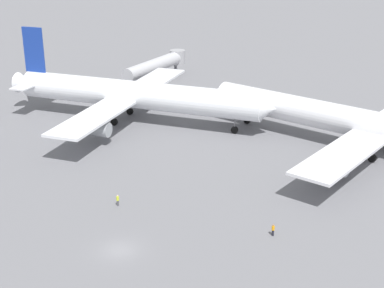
% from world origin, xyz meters
% --- Properties ---
extents(ground_plane, '(600.00, 600.00, 0.00)m').
position_xyz_m(ground_plane, '(0.00, 0.00, 0.00)').
color(ground_plane, slate).
extents(airliner_at_gate_left, '(53.37, 47.02, 16.83)m').
position_xyz_m(airliner_at_gate_left, '(-17.14, 42.77, 5.28)').
color(airliner_at_gate_left, white).
rests_on(airliner_at_gate_left, ground).
extents(airliner_being_pushed, '(58.64, 47.45, 15.61)m').
position_xyz_m(airliner_being_pushed, '(24.92, 40.93, 4.72)').
color(airliner_being_pushed, silver).
rests_on(airliner_being_pushed, ground).
extents(pushback_tug, '(9.63, 4.88, 2.83)m').
position_xyz_m(pushback_tug, '(-8.57, 52.86, 1.20)').
color(pushback_tug, gray).
rests_on(pushback_tug, ground).
extents(ground_crew_ramp_agent_by_cones, '(0.36, 0.36, 1.55)m').
position_xyz_m(ground_crew_ramp_agent_by_cones, '(16.22, 9.00, 0.80)').
color(ground_crew_ramp_agent_by_cones, black).
rests_on(ground_crew_ramp_agent_by_cones, ground).
extents(ground_crew_wing_walker_right, '(0.36, 0.36, 1.62)m').
position_xyz_m(ground_crew_wing_walker_right, '(-5.02, 9.98, 0.84)').
color(ground_crew_wing_walker_right, '#4C4C51').
rests_on(ground_crew_wing_walker_right, ground).
extents(jet_bridge, '(7.39, 23.68, 6.07)m').
position_xyz_m(jet_bridge, '(-23.96, 71.74, 4.29)').
color(jet_bridge, '#B7B7BC').
rests_on(jet_bridge, ground).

